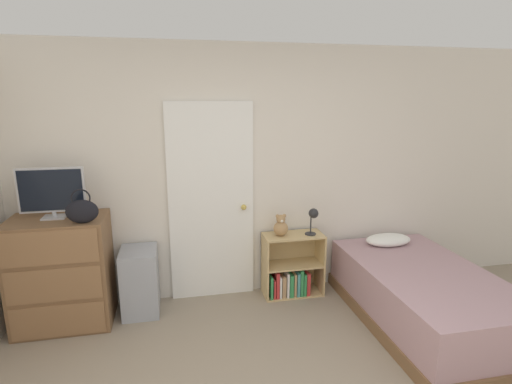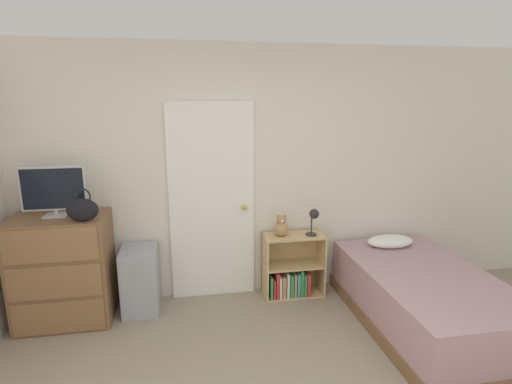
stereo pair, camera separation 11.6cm
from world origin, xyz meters
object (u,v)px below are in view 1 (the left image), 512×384
object	(u,v)px
tv	(52,192)
storage_bin	(140,281)
dresser	(62,272)
desk_lamp	(313,216)
bookshelf	(290,272)
teddy_bear	(281,226)
handbag	(82,211)
bed	(424,296)

from	to	relation	value
tv	storage_bin	world-z (taller)	tv
dresser	desk_lamp	xyz separation A→B (m)	(2.39, 0.08, 0.35)
bookshelf	teddy_bear	world-z (taller)	teddy_bear
handbag	tv	bearing A→B (deg)	142.34
teddy_bear	dresser	bearing A→B (deg)	-176.68
storage_bin	bed	xyz separation A→B (m)	(2.56, -0.72, -0.06)
handbag	teddy_bear	xyz separation A→B (m)	(1.81, 0.30, -0.36)
bookshelf	storage_bin	bearing A→B (deg)	-177.96
handbag	teddy_bear	bearing A→B (deg)	9.51
tv	storage_bin	xyz separation A→B (m)	(0.68, 0.03, -0.92)
handbag	desk_lamp	distance (m)	2.17
teddy_bear	bed	distance (m)	1.48
teddy_bear	desk_lamp	xyz separation A→B (m)	(0.33, -0.04, 0.10)
dresser	tv	world-z (taller)	tv
bookshelf	bed	size ratio (longest dim) A/B	0.35
desk_lamp	handbag	bearing A→B (deg)	-173.05
bookshelf	teddy_bear	bearing A→B (deg)	178.71
tv	dresser	bearing A→B (deg)	-60.88
teddy_bear	desk_lamp	size ratio (longest dim) A/B	0.81
desk_lamp	bed	world-z (taller)	desk_lamp
tv	desk_lamp	bearing A→B (deg)	1.10
storage_bin	teddy_bear	distance (m)	1.47
dresser	storage_bin	distance (m)	0.69
tv	handbag	distance (m)	0.37
dresser	teddy_bear	distance (m)	2.09
handbag	desk_lamp	size ratio (longest dim) A/B	1.05
tv	bed	bearing A→B (deg)	-12.06
teddy_bear	desk_lamp	distance (m)	0.35
teddy_bear	desk_lamp	bearing A→B (deg)	-7.44
desk_lamp	bookshelf	bearing A→B (deg)	169.57
handbag	dresser	bearing A→B (deg)	144.84
desk_lamp	storage_bin	bearing A→B (deg)	-179.55
desk_lamp	tv	bearing A→B (deg)	-178.90
bookshelf	bed	distance (m)	1.30
tv	bookshelf	world-z (taller)	tv
desk_lamp	dresser	bearing A→B (deg)	-178.15
storage_bin	bed	size ratio (longest dim) A/B	0.34
tv	desk_lamp	xyz separation A→B (m)	(2.41, 0.05, -0.38)
tv	bookshelf	bearing A→B (deg)	2.26
bookshelf	bed	xyz separation A→B (m)	(1.04, -0.78, 0.02)
tv	teddy_bear	world-z (taller)	tv
handbag	bookshelf	xyz separation A→B (m)	(1.92, 0.30, -0.87)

